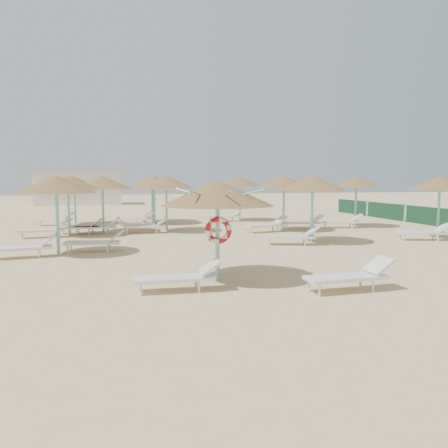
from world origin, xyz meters
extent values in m
plane|color=#D7B683|center=(0.00, 0.00, 0.00)|extent=(120.00, 120.00, 0.00)
cylinder|color=#76CDC4|center=(-0.29, 0.28, 1.06)|extent=(0.11, 0.11, 2.12)
cone|color=brown|center=(-0.29, 0.28, 2.21)|extent=(2.83, 2.83, 0.64)
cylinder|color=#76CDC4|center=(-0.29, 0.28, 1.97)|extent=(0.20, 0.20, 0.12)
cylinder|color=#76CDC4|center=(0.36, 0.28, 2.16)|extent=(1.28, 0.04, 0.33)
cylinder|color=#76CDC4|center=(0.17, 0.74, 2.16)|extent=(0.93, 0.93, 0.33)
cylinder|color=#76CDC4|center=(-0.29, 0.93, 2.16)|extent=(0.04, 1.28, 0.33)
cylinder|color=#76CDC4|center=(-0.75, 0.74, 2.16)|extent=(0.93, 0.93, 0.33)
cylinder|color=#76CDC4|center=(-0.94, 0.28, 2.16)|extent=(1.28, 0.04, 0.33)
cylinder|color=#76CDC4|center=(-0.75, -0.18, 2.16)|extent=(0.93, 0.93, 0.33)
cylinder|color=#76CDC4|center=(-0.29, -0.37, 2.16)|extent=(0.04, 1.28, 0.33)
cylinder|color=#76CDC4|center=(0.17, -0.18, 2.16)|extent=(0.93, 0.93, 0.33)
torus|color=red|center=(-0.29, 0.18, 1.28)|extent=(0.69, 0.15, 0.69)
cylinder|color=silver|center=(-2.29, -0.81, 0.13)|extent=(0.06, 0.06, 0.27)
cylinder|color=silver|center=(-2.26, -0.33, 0.13)|extent=(0.06, 0.06, 0.27)
cylinder|color=silver|center=(-1.00, -0.88, 0.13)|extent=(0.06, 0.06, 0.27)
cylinder|color=silver|center=(-0.98, -0.40, 0.13)|extent=(0.06, 0.06, 0.27)
cube|color=silver|center=(-1.51, -0.61, 0.30)|extent=(1.84, 0.68, 0.08)
cube|color=silver|center=(-0.71, -0.65, 0.53)|extent=(0.49, 0.60, 0.35)
cylinder|color=silver|center=(1.49, -1.84, 0.14)|extent=(0.06, 0.06, 0.28)
cylinder|color=silver|center=(1.47, -1.34, 0.14)|extent=(0.06, 0.06, 0.28)
cylinder|color=silver|center=(2.84, -1.80, 0.14)|extent=(0.06, 0.06, 0.28)
cylinder|color=silver|center=(2.82, -1.30, 0.14)|extent=(0.06, 0.06, 0.28)
cube|color=silver|center=(2.28, -1.56, 0.32)|extent=(1.92, 0.68, 0.08)
cube|color=silver|center=(3.13, -1.54, 0.56)|extent=(0.50, 0.61, 0.36)
cylinder|color=#76CDC4|center=(-4.66, 5.22, 1.15)|extent=(0.11, 0.11, 2.30)
cone|color=brown|center=(-4.66, 5.22, 2.39)|extent=(2.68, 2.68, 0.60)
cylinder|color=#76CDC4|center=(-4.66, 5.22, 2.15)|extent=(0.20, 0.20, 0.12)
cylinder|color=silver|center=(-5.19, 4.65, 0.14)|extent=(0.06, 0.06, 0.28)
cylinder|color=silver|center=(-5.25, 5.14, 0.14)|extent=(0.06, 0.06, 0.28)
cube|color=silver|center=(-5.76, 4.82, 0.32)|extent=(1.97, 0.87, 0.08)
cube|color=silver|center=(-4.92, 4.94, 0.56)|extent=(0.56, 0.66, 0.36)
cylinder|color=silver|center=(-4.39, 5.38, 0.14)|extent=(0.06, 0.06, 0.28)
cylinder|color=silver|center=(-4.32, 5.88, 0.14)|extent=(0.06, 0.06, 0.28)
cylinder|color=silver|center=(-3.05, 5.20, 0.14)|extent=(0.06, 0.06, 0.28)
cylinder|color=silver|center=(-2.99, 5.70, 0.14)|extent=(0.06, 0.06, 0.28)
cube|color=silver|center=(-3.56, 5.52, 0.32)|extent=(1.97, 0.87, 0.08)
cube|color=silver|center=(-2.72, 5.41, 0.56)|extent=(0.56, 0.66, 0.36)
cylinder|color=#76CDC4|center=(-4.76, 10.24, 1.15)|extent=(0.11, 0.11, 2.30)
cone|color=brown|center=(-4.76, 10.24, 2.40)|extent=(2.83, 2.83, 0.64)
cylinder|color=#76CDC4|center=(-4.76, 10.24, 2.15)|extent=(0.20, 0.20, 0.12)
cylinder|color=silver|center=(-6.63, 9.52, 0.14)|extent=(0.06, 0.06, 0.28)
cylinder|color=silver|center=(-6.68, 10.02, 0.14)|extent=(0.06, 0.06, 0.28)
cylinder|color=silver|center=(-5.29, 9.64, 0.14)|extent=(0.06, 0.06, 0.28)
cylinder|color=silver|center=(-5.33, 10.14, 0.14)|extent=(0.06, 0.06, 0.28)
cube|color=silver|center=(-5.86, 9.84, 0.32)|extent=(1.95, 0.79, 0.08)
cube|color=silver|center=(-5.01, 9.92, 0.56)|extent=(0.54, 0.64, 0.36)
cylinder|color=silver|center=(-4.48, 10.36, 0.14)|extent=(0.06, 0.06, 0.28)
cylinder|color=silver|center=(-4.43, 10.86, 0.14)|extent=(0.06, 0.06, 0.28)
cylinder|color=silver|center=(-3.13, 10.24, 0.14)|extent=(0.06, 0.06, 0.28)
cylinder|color=silver|center=(-3.09, 10.74, 0.14)|extent=(0.06, 0.06, 0.28)
cube|color=silver|center=(-3.66, 10.54, 0.32)|extent=(1.95, 0.79, 0.08)
cube|color=silver|center=(-2.81, 10.47, 0.56)|extent=(0.54, 0.64, 0.36)
cylinder|color=#76CDC4|center=(-4.89, 15.31, 1.15)|extent=(0.11, 0.11, 2.30)
cone|color=brown|center=(-4.89, 15.31, 2.39)|extent=(2.64, 2.64, 0.59)
cylinder|color=#76CDC4|center=(-4.89, 15.31, 2.15)|extent=(0.20, 0.20, 0.12)
cylinder|color=silver|center=(-6.83, 14.87, 0.14)|extent=(0.06, 0.06, 0.28)
cylinder|color=silver|center=(-6.71, 15.35, 0.14)|extent=(0.06, 0.06, 0.28)
cylinder|color=silver|center=(-5.52, 14.54, 0.14)|extent=(0.06, 0.06, 0.28)
cylinder|color=silver|center=(-5.40, 15.02, 0.14)|extent=(0.06, 0.06, 0.28)
cube|color=silver|center=(-5.99, 14.91, 0.32)|extent=(1.99, 1.07, 0.08)
cube|color=silver|center=(-5.17, 14.70, 0.56)|extent=(0.62, 0.70, 0.36)
cylinder|color=#76CDC4|center=(-0.33, 10.73, 1.15)|extent=(0.11, 0.11, 2.30)
cone|color=brown|center=(-0.33, 10.73, 2.39)|extent=(2.81, 2.81, 0.63)
cylinder|color=#76CDC4|center=(-0.33, 10.73, 2.15)|extent=(0.20, 0.20, 0.12)
cylinder|color=silver|center=(-2.24, 10.14, 0.14)|extent=(0.06, 0.06, 0.28)
cylinder|color=silver|center=(-2.21, 10.64, 0.14)|extent=(0.06, 0.06, 0.28)
cylinder|color=silver|center=(-0.89, 10.05, 0.14)|extent=(0.06, 0.06, 0.28)
cylinder|color=silver|center=(-0.86, 10.55, 0.14)|extent=(0.06, 0.06, 0.28)
cube|color=silver|center=(-1.43, 10.33, 0.32)|extent=(1.94, 0.75, 0.08)
cube|color=silver|center=(-0.58, 10.28, 0.56)|extent=(0.52, 0.63, 0.36)
cylinder|color=#76CDC4|center=(-0.58, 15.57, 1.15)|extent=(0.11, 0.11, 2.30)
cone|color=brown|center=(-0.58, 15.57, 2.39)|extent=(2.79, 2.79, 0.63)
cylinder|color=#76CDC4|center=(-0.58, 15.57, 2.15)|extent=(0.20, 0.20, 0.12)
cylinder|color=silver|center=(-2.52, 15.07, 0.14)|extent=(0.06, 0.06, 0.28)
cylinder|color=silver|center=(-2.42, 15.56, 0.14)|extent=(0.06, 0.06, 0.28)
cylinder|color=silver|center=(-1.19, 14.82, 0.14)|extent=(0.06, 0.06, 0.28)
cylinder|color=silver|center=(-1.10, 15.31, 0.14)|extent=(0.06, 0.06, 0.28)
cube|color=silver|center=(-1.68, 15.17, 0.32)|extent=(1.98, 0.96, 0.08)
cube|color=silver|center=(-0.85, 15.01, 0.56)|extent=(0.59, 0.68, 0.36)
cylinder|color=#76CDC4|center=(4.90, 5.68, 1.15)|extent=(0.11, 0.11, 2.30)
cone|color=brown|center=(4.90, 5.68, 2.39)|extent=(2.72, 2.72, 0.61)
cylinder|color=#76CDC4|center=(4.90, 5.68, 2.15)|extent=(0.20, 0.20, 0.12)
cylinder|color=silver|center=(2.96, 5.29, 0.14)|extent=(0.06, 0.06, 0.28)
cylinder|color=silver|center=(3.12, 5.76, 0.14)|extent=(0.06, 0.06, 0.28)
cylinder|color=silver|center=(4.24, 4.87, 0.14)|extent=(0.06, 0.06, 0.28)
cylinder|color=silver|center=(4.40, 5.34, 0.14)|extent=(0.06, 0.06, 0.28)
cube|color=silver|center=(3.80, 5.28, 0.32)|extent=(2.00, 1.18, 0.08)
cube|color=silver|center=(4.60, 5.01, 0.56)|extent=(0.65, 0.72, 0.36)
cylinder|color=#76CDC4|center=(5.31, 9.68, 1.15)|extent=(0.11, 0.11, 2.30)
cone|color=brown|center=(5.31, 9.68, 2.39)|extent=(2.79, 2.79, 0.63)
cylinder|color=#76CDC4|center=(5.31, 9.68, 2.15)|extent=(0.20, 0.20, 0.12)
cylinder|color=silver|center=(3.45, 8.91, 0.14)|extent=(0.06, 0.06, 0.28)
cylinder|color=silver|center=(3.38, 9.41, 0.14)|extent=(0.06, 0.06, 0.28)
cylinder|color=silver|center=(4.79, 9.12, 0.14)|extent=(0.06, 0.06, 0.28)
cylinder|color=silver|center=(4.71, 9.61, 0.14)|extent=(0.06, 0.06, 0.28)
cube|color=silver|center=(4.21, 9.28, 0.32)|extent=(1.97, 0.90, 0.08)
cube|color=silver|center=(5.05, 9.41, 0.56)|extent=(0.57, 0.67, 0.36)
cylinder|color=silver|center=(5.58, 9.86, 0.14)|extent=(0.06, 0.06, 0.28)
cylinder|color=silver|center=(5.65, 10.35, 0.14)|extent=(0.06, 0.06, 0.28)
cylinder|color=silver|center=(6.91, 9.65, 0.14)|extent=(0.06, 0.06, 0.28)
cylinder|color=silver|center=(6.99, 10.15, 0.14)|extent=(0.06, 0.06, 0.28)
cube|color=silver|center=(6.41, 9.98, 0.32)|extent=(1.97, 0.90, 0.08)
cube|color=silver|center=(7.25, 9.85, 0.56)|extent=(0.57, 0.67, 0.36)
cylinder|color=#76CDC4|center=(4.69, 15.24, 1.15)|extent=(0.11, 0.11, 2.30)
cone|color=brown|center=(4.69, 15.24, 2.39)|extent=(2.66, 2.66, 0.60)
cylinder|color=#76CDC4|center=(4.69, 15.24, 2.15)|extent=(0.20, 0.20, 0.12)
cylinder|color=silver|center=(2.77, 14.67, 0.14)|extent=(0.06, 0.06, 0.28)
cylinder|color=silver|center=(2.81, 15.16, 0.14)|extent=(0.06, 0.06, 0.28)
cylinder|color=silver|center=(4.11, 14.54, 0.14)|extent=(0.06, 0.06, 0.28)
cylinder|color=silver|center=(4.16, 15.04, 0.14)|extent=(0.06, 0.06, 0.28)
cube|color=silver|center=(3.59, 14.84, 0.32)|extent=(1.95, 0.79, 0.08)
cube|color=silver|center=(4.43, 14.76, 0.56)|extent=(0.54, 0.64, 0.36)
cylinder|color=#76CDC4|center=(10.73, 5.49, 1.15)|extent=(0.11, 0.11, 2.30)
cone|color=brown|center=(10.73, 5.49, 2.39)|extent=(2.57, 2.57, 0.58)
cylinder|color=#76CDC4|center=(10.73, 5.49, 2.15)|extent=(0.20, 0.20, 0.12)
cylinder|color=silver|center=(8.79, 5.10, 0.14)|extent=(0.06, 0.06, 0.28)
cylinder|color=silver|center=(8.95, 5.57, 0.14)|extent=(0.06, 0.06, 0.28)
cylinder|color=silver|center=(10.07, 4.67, 0.14)|extent=(0.06, 0.06, 0.28)
cylinder|color=silver|center=(10.23, 5.15, 0.14)|extent=(0.06, 0.06, 0.28)
cube|color=silver|center=(9.63, 5.09, 0.32)|extent=(2.00, 1.19, 0.08)
cube|color=silver|center=(10.44, 4.82, 0.56)|extent=(0.65, 0.72, 0.36)
cylinder|color=#76CDC4|center=(9.73, 10.44, 1.15)|extent=(0.11, 0.11, 2.30)
cone|color=brown|center=(9.73, 10.44, 2.39)|extent=(2.55, 2.55, 0.57)
cylinder|color=#76CDC4|center=(9.73, 10.44, 2.15)|extent=(0.20, 0.20, 0.12)
cylinder|color=silver|center=(7.79, 10.02, 0.14)|extent=(0.06, 0.06, 0.28)
cylinder|color=silver|center=(7.93, 10.50, 0.14)|extent=(0.06, 0.06, 0.28)
cylinder|color=silver|center=(9.09, 9.65, 0.14)|extent=(0.06, 0.06, 0.28)
cylinder|color=silver|center=(9.23, 10.14, 0.14)|extent=(0.06, 0.06, 0.28)
cube|color=silver|center=(8.63, 10.04, 0.32)|extent=(2.00, 1.11, 0.08)
cube|color=silver|center=(9.45, 9.81, 0.56)|extent=(0.63, 0.71, 0.36)
cylinder|color=#76CDC4|center=(-3.30, 11.17, 1.15)|extent=(0.11, 0.11, 2.30)
cone|color=brown|center=(-3.30, 11.17, 2.39)|extent=(2.74, 2.74, 0.62)
cylinder|color=#76CDC4|center=(-3.30, 11.17, 2.15)|extent=(0.20, 0.20, 0.12)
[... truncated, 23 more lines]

